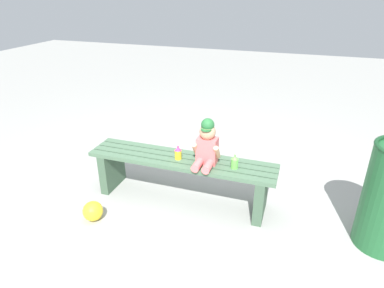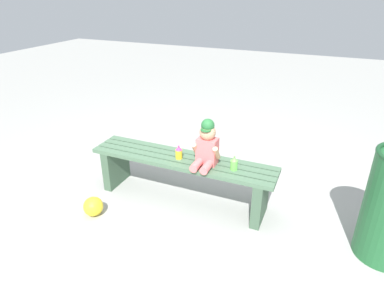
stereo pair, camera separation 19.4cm
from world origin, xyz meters
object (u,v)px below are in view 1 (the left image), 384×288
child_figure (207,145)px  sippy_cup_left (178,153)px  toy_ball (93,211)px  sippy_cup_right (235,162)px  park_bench (181,172)px

child_figure → sippy_cup_left: 0.28m
sippy_cup_left → toy_ball: (-0.59, -0.51, -0.41)m
sippy_cup_right → child_figure: bearing=-179.7°
sippy_cup_left → park_bench: bearing=43.9°
park_bench → sippy_cup_left: bearing=-136.1°
park_bench → sippy_cup_right: sippy_cup_right is taller
child_figure → toy_ball: bearing=-149.2°
child_figure → toy_ball: (-0.85, -0.50, -0.52)m
park_bench → child_figure: (0.24, -0.02, 0.31)m
park_bench → sippy_cup_right: size_ratio=13.62×
sippy_cup_left → toy_ball: bearing=-139.3°
park_bench → toy_ball: bearing=-139.2°
park_bench → sippy_cup_left: (-0.02, -0.02, 0.19)m
child_figure → toy_ball: size_ratio=2.37×
child_figure → toy_ball: child_figure is taller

